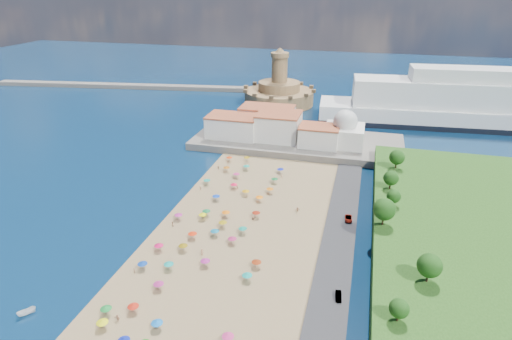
# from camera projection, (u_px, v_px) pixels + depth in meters

# --- Properties ---
(ground) EXTENTS (700.00, 700.00, 0.00)m
(ground) POSITION_uv_depth(u_px,v_px,m) (221.00, 227.00, 125.76)
(ground) COLOR #071938
(ground) RESTS_ON ground
(terrace) EXTENTS (90.00, 36.00, 3.00)m
(terrace) POSITION_uv_depth(u_px,v_px,m) (297.00, 142.00, 187.30)
(terrace) COLOR #59544C
(terrace) RESTS_ON ground
(jetty) EXTENTS (18.00, 70.00, 2.40)m
(jetty) POSITION_uv_depth(u_px,v_px,m) (267.00, 116.00, 223.47)
(jetty) COLOR #59544C
(jetty) RESTS_ON ground
(breakwater) EXTENTS (199.03, 34.77, 2.60)m
(breakwater) POSITION_uv_depth(u_px,v_px,m) (140.00, 86.00, 286.05)
(breakwater) COLOR #59544C
(breakwater) RESTS_ON ground
(waterfront_buildings) EXTENTS (57.00, 29.00, 11.00)m
(waterfront_buildings) POSITION_uv_depth(u_px,v_px,m) (269.00, 125.00, 188.32)
(waterfront_buildings) COLOR silver
(waterfront_buildings) RESTS_ON terrace
(domed_building) EXTENTS (16.00, 16.00, 15.00)m
(domed_building) POSITION_uv_depth(u_px,v_px,m) (345.00, 131.00, 177.83)
(domed_building) COLOR silver
(domed_building) RESTS_ON terrace
(fortress) EXTENTS (40.00, 40.00, 32.40)m
(fortress) POSITION_uv_depth(u_px,v_px,m) (279.00, 93.00, 247.74)
(fortress) COLOR #98764C
(fortress) RESTS_ON ground
(cruise_ship) EXTENTS (161.41, 36.16, 34.99)m
(cruise_ship) POSITION_uv_depth(u_px,v_px,m) (486.00, 107.00, 206.96)
(cruise_ship) COLOR black
(cruise_ship) RESTS_ON ground
(beach_parasols) EXTENTS (32.34, 117.42, 2.20)m
(beach_parasols) POSITION_uv_depth(u_px,v_px,m) (204.00, 239.00, 115.77)
(beach_parasols) COLOR gray
(beach_parasols) RESTS_ON beach
(beachgoers) EXTENTS (36.55, 95.33, 1.90)m
(beachgoers) POSITION_uv_depth(u_px,v_px,m) (216.00, 223.00, 125.24)
(beachgoers) COLOR tan
(beachgoers) RESTS_ON beach
(parked_cars) EXTENTS (2.35, 56.87, 1.22)m
(parked_cars) POSITION_uv_depth(u_px,v_px,m) (343.00, 264.00, 106.96)
(parked_cars) COLOR gray
(parked_cars) RESTS_ON promenade
(hillside_trees) EXTENTS (14.95, 105.82, 7.67)m
(hillside_trees) POSITION_uv_depth(u_px,v_px,m) (396.00, 233.00, 104.18)
(hillside_trees) COLOR #382314
(hillside_trees) RESTS_ON hillside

